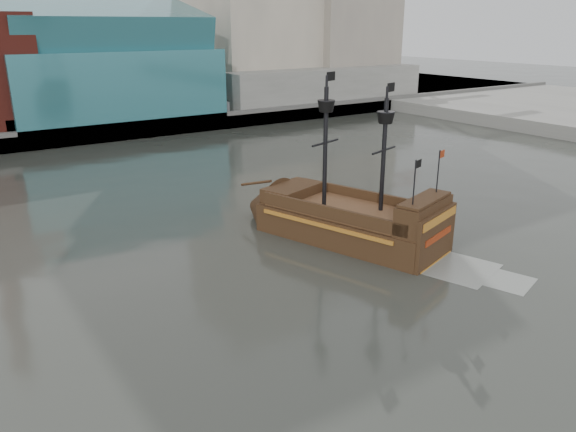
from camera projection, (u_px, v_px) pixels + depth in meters
ground at (392, 380)px, 25.82m from camera, size 400.00×400.00×0.00m
promenade_far at (18, 112)px, 97.42m from camera, size 220.00×60.00×2.00m
seawall at (59, 137)px, 74.26m from camera, size 220.00×1.00×2.60m
crane_a at (393, 7)px, 125.60m from camera, size 22.50×4.00×32.25m
crane_b at (392, 24)px, 139.68m from camera, size 19.10×4.00×26.25m
pirate_ship at (353, 225)px, 42.18m from camera, size 10.33×18.49×13.27m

